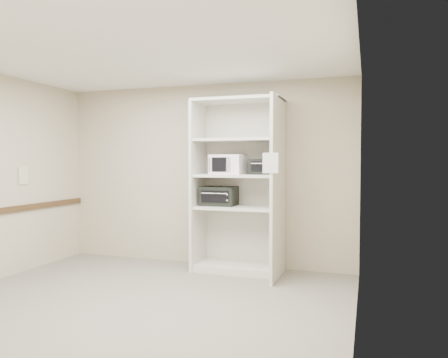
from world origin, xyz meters
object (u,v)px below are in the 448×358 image
(microwave, at_px, (228,164))
(toaster_oven_upper, at_px, (264,166))
(shelving_unit, at_px, (241,191))
(toaster_oven_lower, at_px, (219,196))

(microwave, distance_m, toaster_oven_upper, 0.51)
(shelving_unit, xyz_separation_m, toaster_oven_upper, (0.32, -0.01, 0.35))
(shelving_unit, relative_size, toaster_oven_lower, 4.97)
(microwave, height_order, toaster_oven_upper, microwave)
(shelving_unit, height_order, toaster_oven_upper, shelving_unit)
(shelving_unit, distance_m, toaster_oven_lower, 0.35)
(microwave, height_order, toaster_oven_lower, microwave)
(toaster_oven_upper, relative_size, toaster_oven_lower, 0.78)
(microwave, distance_m, toaster_oven_lower, 0.48)
(microwave, bearing_deg, shelving_unit, 16.13)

